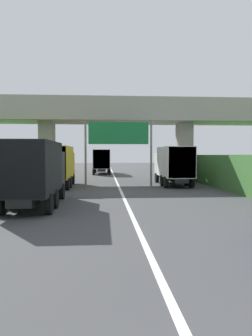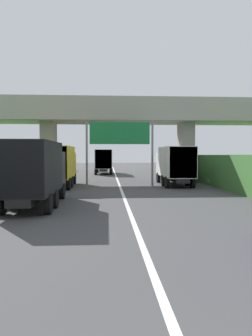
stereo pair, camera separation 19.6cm
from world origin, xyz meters
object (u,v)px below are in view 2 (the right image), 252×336
(overhead_highway_sign, at_px, (120,138))
(construction_barrel_3, at_px, (13,194))
(truck_white, at_px, (174,164))
(truck_red, at_px, (104,160))
(truck_yellow, at_px, (59,164))
(construction_barrel_4, at_px, (29,187))
(truck_black, at_px, (36,170))

(overhead_highway_sign, height_order, construction_barrel_3, overhead_highway_sign)
(overhead_highway_sign, height_order, truck_white, overhead_highway_sign)
(truck_red, bearing_deg, construction_barrel_3, -100.77)
(truck_yellow, height_order, construction_barrel_4, truck_yellow)
(truck_white, bearing_deg, construction_barrel_3, -141.09)
(truck_red, relative_size, truck_black, 1.00)
(truck_white, relative_size, truck_black, 1.00)
(truck_yellow, relative_size, truck_red, 1.00)
(truck_yellow, bearing_deg, truck_white, 5.18)
(truck_white, height_order, truck_red, same)
(overhead_highway_sign, bearing_deg, truck_red, 95.29)
(overhead_highway_sign, distance_m, truck_yellow, 5.67)
(construction_barrel_4, bearing_deg, overhead_highway_sign, 33.26)
(truck_yellow, distance_m, construction_barrel_3, 8.60)
(truck_white, xyz_separation_m, truck_red, (-6.53, 16.79, 0.00))
(truck_black, relative_size, construction_barrel_3, 8.11)
(truck_red, height_order, truck_black, same)
(overhead_highway_sign, distance_m, construction_barrel_4, 8.87)
(truck_white, bearing_deg, truck_red, 111.25)
(construction_barrel_3, bearing_deg, truck_yellow, 80.57)
(overhead_highway_sign, bearing_deg, truck_black, -115.51)
(truck_black, bearing_deg, overhead_highway_sign, 64.49)
(construction_barrel_3, bearing_deg, truck_black, -42.88)
(construction_barrel_4, bearing_deg, construction_barrel_3, -88.03)
(construction_barrel_3, bearing_deg, construction_barrel_4, 91.97)
(truck_red, xyz_separation_m, construction_barrel_4, (-5.10, -21.82, -1.47))
(overhead_highway_sign, relative_size, construction_barrel_3, 6.53)
(truck_yellow, height_order, truck_black, same)
(overhead_highway_sign, xyz_separation_m, truck_black, (-4.87, -10.22, -2.28))
(truck_yellow, distance_m, truck_red, 18.06)
(truck_white, height_order, construction_barrel_3, truck_white)
(truck_white, bearing_deg, truck_black, -132.08)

